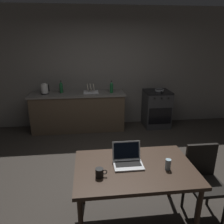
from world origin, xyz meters
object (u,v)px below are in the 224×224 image
Objects in this scene: coffee_mug at (100,173)px; dish_rack at (91,91)px; electric_kettle at (45,89)px; stove_oven at (156,109)px; laptop at (128,160)px; frying_pan at (160,90)px; bottle at (111,87)px; chair at (203,177)px; dining_table at (134,172)px; bottle_b at (61,87)px; drinking_glass at (168,164)px.

coffee_mug is 0.35× the size of dish_rack.
electric_kettle reaches higher than coffee_mug.
stove_oven is 2.77× the size of laptop.
frying_pan is (0.04, -0.03, 0.47)m from stove_oven.
bottle is at bearing 81.39° from coffee_mug.
chair is 3.20× the size of bottle.
dining_table is 2.92m from dish_rack.
bottle_b is at bearing 177.91° from stove_oven.
dish_rack reaches higher than coffee_mug.
laptop is 0.94× the size of dish_rack.
dining_table is at bearing -112.20° from stove_oven.
dining_table is 4.69× the size of bottle.
coffee_mug is (-0.32, -0.20, 0.00)m from laptop.
laptop is 3.14m from electric_kettle.
dining_table is 3.11m from frying_pan.
bottle_b is at bearing 102.33° from chair.
frying_pan is 3.25× the size of coffee_mug.
bottle is at bearing -179.02° from frying_pan.
bottle is (1.50, -0.05, 0.01)m from electric_kettle.
coffee_mug is (-1.24, -0.19, 0.28)m from chair.
stove_oven reaches higher than dining_table.
coffee_mug is (-1.56, -3.02, 0.35)m from stove_oven.
dish_rack reaches higher than drinking_glass.
laptop reaches higher than drinking_glass.
chair is 3.65× the size of electric_kettle.
drinking_glass is at bearing -64.96° from bottle_b.
chair is 2.85m from frying_pan.
bottle reaches higher than electric_kettle.
dish_rack is 0.69m from bottle_b.
bottle_b is at bearing 173.25° from dish_rack.
dining_table is at bearing -81.93° from dish_rack.
laptop is 0.82× the size of frying_pan.
chair is 2.27× the size of frying_pan.
electric_kettle is at bearing 116.51° from dining_table.
chair is at bearing 15.60° from drinking_glass.
electric_kettle is at bearing 179.95° from stove_oven.
chair is at bearing 8.94° from coffee_mug.
bottle_b reaches higher than coffee_mug.
stove_oven is at bearing -0.05° from electric_kettle.
coffee_mug is at bearing -142.16° from laptop.
bottle is 0.71× the size of frying_pan.
bottle_b is at bearing 110.10° from dining_table.
electric_kettle is 3.47m from drinking_glass.
dining_table is 5.35× the size of electric_kettle.
chair is 7.57× the size of drinking_glass.
laptop is at bearing -64.01° from electric_kettle.
chair is at bearing -65.99° from dish_rack.
laptop is 0.43m from drinking_glass.
bottle reaches higher than dining_table.
stove_oven is at bearing 62.10° from chair.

